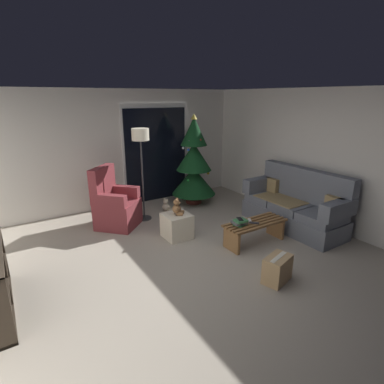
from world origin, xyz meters
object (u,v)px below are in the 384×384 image
object	(u,v)px
coffee_table	(255,229)
teddy_bear_chestnut	(177,208)
cell_phone	(240,219)
cardboard_box_taped_mid_floor	(277,269)
couch	(295,206)
teddy_bear_cream_by_tree	(166,206)
remote_graphite	(254,223)
armchair	(115,206)
remote_white	(250,221)
book_stack	(240,222)
ottoman	(177,226)
floor_lamp	(141,144)
christmas_tree	(194,165)

from	to	relation	value
coffee_table	teddy_bear_chestnut	distance (m)	1.34
cell_phone	cardboard_box_taped_mid_floor	world-z (taller)	cell_phone
couch	teddy_bear_cream_by_tree	bearing A→B (deg)	129.99
couch	teddy_bear_chestnut	size ratio (longest dim) A/B	6.82
coffee_table	teddy_bear_cream_by_tree	world-z (taller)	coffee_table
cell_phone	remote_graphite	bearing A→B (deg)	2.12
armchair	teddy_bear_chestnut	distance (m)	1.29
armchair	remote_graphite	bearing A→B (deg)	-50.36
coffee_table	cardboard_box_taped_mid_floor	distance (m)	1.11
couch	remote_white	size ratio (longest dim) A/B	12.47
cell_phone	cardboard_box_taped_mid_floor	xyz separation A→B (m)	(-0.21, -1.01, -0.31)
armchair	teddy_bear_cream_by_tree	world-z (taller)	armchair
couch	teddy_bear_cream_by_tree	world-z (taller)	couch
book_stack	ottoman	distance (m)	1.11
couch	remote_white	bearing A→B (deg)	-177.45
coffee_table	armchair	size ratio (longest dim) A/B	0.97
couch	floor_lamp	world-z (taller)	floor_lamp
couch	armchair	size ratio (longest dim) A/B	1.72
ottoman	cardboard_box_taped_mid_floor	size ratio (longest dim) A/B	0.96
teddy_bear_chestnut	floor_lamp	bearing A→B (deg)	97.84
teddy_bear_chestnut	coffee_table	bearing A→B (deg)	-42.30
coffee_table	teddy_bear_cream_by_tree	bearing A→B (deg)	104.61
teddy_bear_chestnut	teddy_bear_cream_by_tree	world-z (taller)	teddy_bear_chestnut
cell_phone	armchair	xyz separation A→B (m)	(-1.40, 1.89, -0.08)
remote_graphite	teddy_bear_chestnut	world-z (taller)	teddy_bear_chestnut
remote_graphite	remote_white	xyz separation A→B (m)	(0.01, 0.11, 0.00)
remote_graphite	floor_lamp	size ratio (longest dim) A/B	0.09
remote_graphite	ottoman	size ratio (longest dim) A/B	0.35
coffee_table	armchair	world-z (taller)	armchair
floor_lamp	couch	bearing A→B (deg)	-39.51
couch	cell_phone	size ratio (longest dim) A/B	13.51
couch	cardboard_box_taped_mid_floor	bearing A→B (deg)	-146.20
christmas_tree	teddy_bear_chestnut	size ratio (longest dim) A/B	6.99
couch	coffee_table	xyz separation A→B (m)	(-1.11, -0.12, -0.14)
coffee_table	teddy_bear_chestnut	xyz separation A→B (m)	(-0.97, 0.88, 0.29)
teddy_bear_chestnut	remote_white	bearing A→B (deg)	-42.02
book_stack	cell_phone	xyz separation A→B (m)	(-0.00, 0.01, 0.05)
couch	ottoman	world-z (taller)	couch
coffee_table	remote_white	world-z (taller)	remote_white
ottoman	cardboard_box_taped_mid_floor	world-z (taller)	ottoman
cardboard_box_taped_mid_floor	remote_graphite	bearing A→B (deg)	64.25
couch	floor_lamp	bearing A→B (deg)	140.49
remote_graphite	teddy_bear_cream_by_tree	bearing A→B (deg)	-118.51
floor_lamp	teddy_bear_cream_by_tree	size ratio (longest dim) A/B	6.25
teddy_bear_cream_by_tree	teddy_bear_chestnut	bearing A→B (deg)	-108.98
ottoman	teddy_bear_cream_by_tree	bearing A→B (deg)	70.58
book_stack	cell_phone	size ratio (longest dim) A/B	1.80
couch	teddy_bear_cream_by_tree	distance (m)	2.60
ottoman	cardboard_box_taped_mid_floor	xyz separation A→B (m)	(0.46, -1.86, -0.03)
couch	teddy_bear_chestnut	bearing A→B (deg)	159.92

